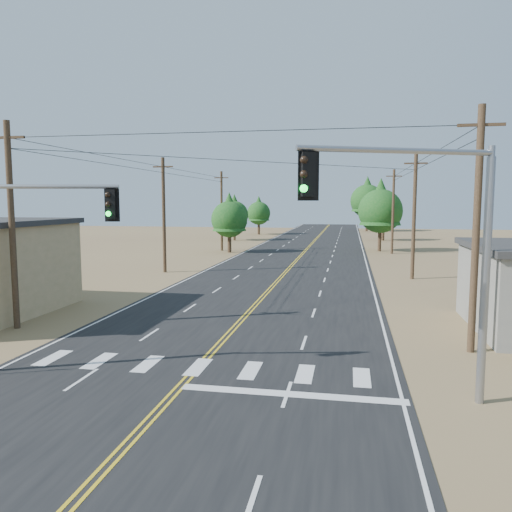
# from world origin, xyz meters

# --- Properties ---
(ground) EXTENTS (220.00, 220.00, 0.00)m
(ground) POSITION_xyz_m (0.00, 0.00, 0.00)
(ground) COLOR olive
(ground) RESTS_ON ground
(road) EXTENTS (15.00, 200.00, 0.02)m
(road) POSITION_xyz_m (0.00, 30.00, 0.01)
(road) COLOR black
(road) RESTS_ON ground
(utility_pole_left_near) EXTENTS (1.80, 0.30, 10.00)m
(utility_pole_left_near) POSITION_xyz_m (-10.50, 12.00, 5.12)
(utility_pole_left_near) COLOR #4C3826
(utility_pole_left_near) RESTS_ON ground
(utility_pole_left_mid) EXTENTS (1.80, 0.30, 10.00)m
(utility_pole_left_mid) POSITION_xyz_m (-10.50, 32.00, 5.12)
(utility_pole_left_mid) COLOR #4C3826
(utility_pole_left_mid) RESTS_ON ground
(utility_pole_left_far) EXTENTS (1.80, 0.30, 10.00)m
(utility_pole_left_far) POSITION_xyz_m (-10.50, 52.00, 5.12)
(utility_pole_left_far) COLOR #4C3826
(utility_pole_left_far) RESTS_ON ground
(utility_pole_right_near) EXTENTS (1.80, 0.30, 10.00)m
(utility_pole_right_near) POSITION_xyz_m (10.50, 12.00, 5.12)
(utility_pole_right_near) COLOR #4C3826
(utility_pole_right_near) RESTS_ON ground
(utility_pole_right_mid) EXTENTS (1.80, 0.30, 10.00)m
(utility_pole_right_mid) POSITION_xyz_m (10.50, 32.00, 5.12)
(utility_pole_right_mid) COLOR #4C3826
(utility_pole_right_mid) RESTS_ON ground
(utility_pole_right_far) EXTENTS (1.80, 0.30, 10.00)m
(utility_pole_right_far) POSITION_xyz_m (10.50, 52.00, 5.12)
(utility_pole_right_far) COLOR #4C3826
(utility_pole_right_far) RESTS_ON ground
(signal_mast_left) EXTENTS (5.60, 1.40, 6.90)m
(signal_mast_left) POSITION_xyz_m (-6.40, 6.23, 4.66)
(signal_mast_left) COLOR gray
(signal_mast_left) RESTS_ON ground
(signal_mast_right) EXTENTS (5.64, 2.74, 7.81)m
(signal_mast_right) POSITION_xyz_m (7.94, 5.74, 5.26)
(signal_mast_right) COLOR gray
(signal_mast_right) RESTS_ON ground
(tree_left_near) EXTENTS (4.42, 4.42, 7.37)m
(tree_left_near) POSITION_xyz_m (-9.00, 49.96, 4.51)
(tree_left_near) COLOR #3F2D1E
(tree_left_near) RESTS_ON ground
(tree_left_mid) EXTENTS (4.46, 4.46, 7.44)m
(tree_left_mid) POSITION_xyz_m (-12.79, 68.97, 4.55)
(tree_left_mid) COLOR #3F2D1E
(tree_left_mid) RESTS_ON ground
(tree_left_far) EXTENTS (4.40, 4.40, 7.34)m
(tree_left_far) POSITION_xyz_m (-11.60, 84.29, 4.48)
(tree_left_far) COLOR #3F2D1E
(tree_left_far) RESTS_ON ground
(tree_right_near) EXTENTS (5.50, 5.50, 9.16)m
(tree_right_near) POSITION_xyz_m (9.21, 54.93, 5.60)
(tree_right_near) COLOR #3F2D1E
(tree_right_near) RESTS_ON ground
(tree_right_mid) EXTENTS (4.66, 4.66, 7.76)m
(tree_right_mid) POSITION_xyz_m (10.77, 73.18, 4.75)
(tree_right_mid) COLOR #3F2D1E
(tree_right_mid) RESTS_ON ground
(tree_right_far) EXTENTS (6.96, 6.96, 11.60)m
(tree_right_far) POSITION_xyz_m (9.00, 98.91, 7.10)
(tree_right_far) COLOR #3F2D1E
(tree_right_far) RESTS_ON ground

